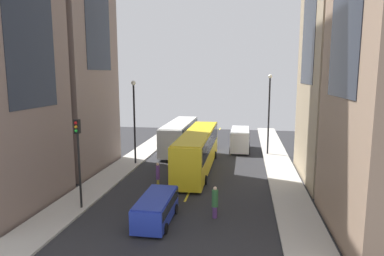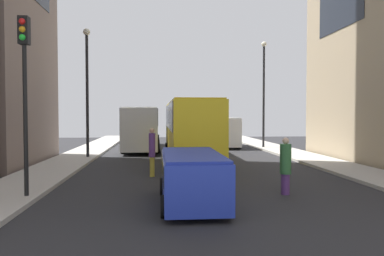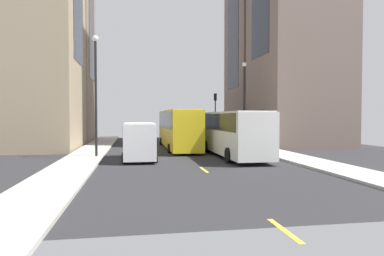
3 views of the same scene
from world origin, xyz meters
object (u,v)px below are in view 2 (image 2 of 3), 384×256
at_px(pedestrian_waiting_curb, 152,150).
at_px(streetcar_yellow, 188,126).
at_px(car_blue_0, 192,174).
at_px(traffic_light_near_corner, 24,72).
at_px(city_bus_white, 142,125).
at_px(delivery_van_white, 223,130).
at_px(pedestrian_crossing_mid, 286,165).

bearing_deg(pedestrian_waiting_curb, streetcar_yellow, 153.05).
xyz_separation_m(car_blue_0, traffic_light_near_corner, (-5.36, 1.08, 3.26)).
distance_m(streetcar_yellow, traffic_light_near_corner, 12.56).
xyz_separation_m(city_bus_white, delivery_van_white, (6.92, 0.99, -0.49)).
height_order(city_bus_white, streetcar_yellow, streetcar_yellow).
relative_size(city_bus_white, pedestrian_waiting_curb, 5.11).
bearing_deg(pedestrian_crossing_mid, traffic_light_near_corner, 54.93).
bearing_deg(car_blue_0, delivery_van_white, 77.24).
distance_m(car_blue_0, traffic_light_near_corner, 6.36).
relative_size(delivery_van_white, traffic_light_near_corner, 0.91).
xyz_separation_m(pedestrian_crossing_mid, traffic_light_near_corner, (-8.78, -0.11, 3.16)).
bearing_deg(traffic_light_near_corner, delivery_van_white, 62.65).
distance_m(city_bus_white, pedestrian_waiting_curb, 13.96).
distance_m(streetcar_yellow, pedestrian_crossing_mid, 10.96).
bearing_deg(streetcar_yellow, traffic_light_near_corner, -120.15).
bearing_deg(pedestrian_waiting_curb, traffic_light_near_corner, -50.78).
bearing_deg(traffic_light_near_corner, pedestrian_waiting_curb, 47.22).
bearing_deg(city_bus_white, car_blue_0, -83.18).
bearing_deg(pedestrian_waiting_curb, pedestrian_crossing_mid, 40.02).
xyz_separation_m(streetcar_yellow, pedestrian_waiting_curb, (-2.18, -6.34, -0.93)).
bearing_deg(traffic_light_near_corner, city_bus_white, 80.55).
bearing_deg(car_blue_0, city_bus_white, 96.82).
bearing_deg(car_blue_0, pedestrian_waiting_curb, 103.55).
height_order(car_blue_0, traffic_light_near_corner, traffic_light_near_corner).
xyz_separation_m(car_blue_0, pedestrian_crossing_mid, (3.42, 1.19, 0.10)).
distance_m(pedestrian_crossing_mid, traffic_light_near_corner, 9.33).
relative_size(pedestrian_waiting_curb, pedestrian_crossing_mid, 1.10).
bearing_deg(delivery_van_white, car_blue_0, -102.76).
xyz_separation_m(delivery_van_white, pedestrian_waiting_curb, (-5.92, -14.89, -0.31)).
bearing_deg(streetcar_yellow, pedestrian_waiting_curb, -108.95).
height_order(delivery_van_white, traffic_light_near_corner, traffic_light_near_corner).
relative_size(city_bus_white, car_blue_0, 2.49).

